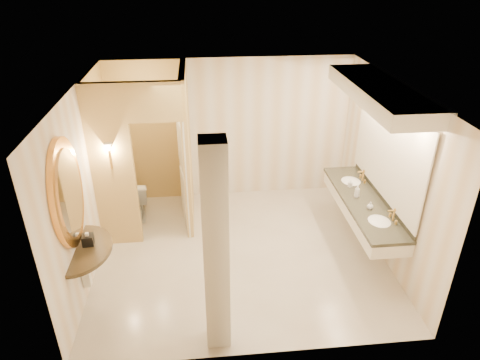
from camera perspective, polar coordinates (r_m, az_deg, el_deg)
The scene contains 16 objects.
floor at distance 7.02m, azimuth 0.07°, elevation -9.63°, with size 4.50×4.50×0.00m, color beige.
ceiling at distance 5.80m, azimuth 0.09°, elevation 12.09°, with size 4.50×4.50×0.00m, color silver.
wall_back at distance 8.12m, azimuth -1.36°, elevation 6.68°, with size 4.50×0.02×2.70m, color silver.
wall_front at distance 4.63m, azimuth 2.63°, elevation -11.28°, with size 4.50×0.02×2.70m, color silver.
wall_left at distance 6.50m, azimuth -20.08°, elevation -0.75°, with size 0.02×4.00×2.70m, color silver.
wall_right at distance 6.88m, azimuth 19.08°, elevation 1.03°, with size 0.02×4.00×2.70m, color silver.
toilet_closet at distance 7.16m, azimuth -9.62°, elevation 3.60°, with size 1.50×1.55×2.70m.
wall_sconce at distance 6.64m, azimuth -17.12°, elevation 4.04°, with size 0.14×0.14×0.42m.
vanity at distance 6.67m, azimuth 17.28°, elevation 3.13°, with size 0.75×2.50×2.09m.
console_shelf at distance 5.78m, azimuth -21.48°, elevation -4.70°, with size 1.10×1.10×2.00m.
pillar at distance 4.82m, azimuth -3.23°, elevation -9.51°, with size 0.29×0.29×2.70m, color white.
tissue_box at distance 6.02m, azimuth -19.62°, elevation -7.54°, with size 0.14×0.14×0.14m, color black.
toilet at distance 7.99m, azimuth -13.65°, elevation -2.33°, with size 0.41×0.72×0.74m, color white.
soap_bottle_a at distance 7.28m, azimuth 14.50°, elevation -0.45°, with size 0.05×0.06×0.12m, color beige.
soap_bottle_b at distance 6.72m, azimuth 16.97°, elevation -3.28°, with size 0.10×0.10×0.12m, color silver.
soap_bottle_c at distance 6.97m, azimuth 15.36°, elevation -1.45°, with size 0.08×0.08×0.21m, color #C6B28C.
Camera 1 is at (-0.57, -5.56, 4.26)m, focal length 32.00 mm.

